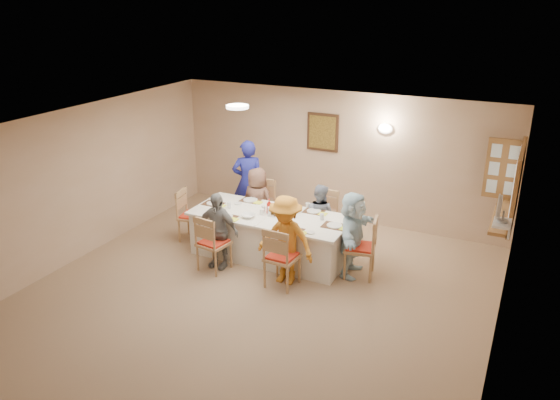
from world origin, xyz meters
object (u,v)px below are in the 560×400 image
at_px(chair_back_right, 322,219).
at_px(serving_hatch, 517,185).
at_px(desk_fan, 501,212).
at_px(diner_back_right, 319,216).
at_px(diner_front_right, 286,240).
at_px(dining_table, 270,235).
at_px(condiment_ketchup, 269,206).
at_px(chair_back_left, 261,207).
at_px(diner_front_left, 217,230).
at_px(diner_back_left, 257,202).
at_px(chair_front_right, 282,256).
at_px(chair_left_end, 192,215).
at_px(chair_front_left, 214,242).
at_px(diner_right_end, 353,234).
at_px(chair_right_end, 360,247).
at_px(caregiver, 248,182).

bearing_deg(chair_back_right, serving_hatch, 6.87).
xyz_separation_m(desk_fan, diner_back_right, (-2.89, 1.05, -0.97)).
height_order(chair_back_right, diner_front_right, diner_front_right).
relative_size(dining_table, condiment_ketchup, 10.57).
relative_size(chair_back_left, diner_front_left, 0.79).
bearing_deg(chair_back_right, diner_back_left, -170.84).
relative_size(chair_front_right, diner_back_right, 0.85).
distance_m(chair_left_end, diner_front_left, 1.18).
xyz_separation_m(serving_hatch, condiment_ketchup, (-3.64, -0.94, -0.62)).
relative_size(chair_front_right, chair_left_end, 1.05).
height_order(chair_front_left, diner_front_right, diner_front_right).
bearing_deg(diner_front_right, diner_right_end, 41.70).
height_order(desk_fan, diner_back_right, desk_fan).
bearing_deg(diner_back_right, chair_back_left, -0.02).
bearing_deg(condiment_ketchup, chair_left_end, -178.61).
height_order(dining_table, diner_right_end, diner_right_end).
xyz_separation_m(chair_right_end, diner_back_left, (-2.15, 0.68, 0.14)).
bearing_deg(caregiver, chair_back_left, 111.09).
distance_m(chair_left_end, condiment_ketchup, 1.57).
bearing_deg(serving_hatch, diner_front_left, -158.43).
xyz_separation_m(chair_right_end, condiment_ketchup, (-1.59, 0.04, 0.39)).
xyz_separation_m(chair_left_end, diner_right_end, (2.97, 0.00, 0.22)).
height_order(serving_hatch, chair_left_end, serving_hatch).
xyz_separation_m(desk_fan, chair_back_left, (-4.09, 1.17, -1.06)).
height_order(chair_left_end, caregiver, caregiver).
xyz_separation_m(chair_front_right, diner_back_left, (-1.20, 1.48, 0.15)).
relative_size(diner_right_end, condiment_ketchup, 5.49).
relative_size(diner_back_right, diner_right_end, 0.84).
height_order(diner_back_right, caregiver, caregiver).
xyz_separation_m(chair_back_right, chair_right_end, (0.95, -0.80, 0.01)).
distance_m(diner_back_left, diner_back_right, 1.20).
relative_size(chair_left_end, chair_right_end, 0.94).
bearing_deg(condiment_ketchup, serving_hatch, 14.53).
bearing_deg(chair_back_left, caregiver, 136.43).
distance_m(chair_front_left, chair_front_right, 1.20).
distance_m(serving_hatch, chair_back_left, 4.32).
height_order(desk_fan, diner_front_right, desk_fan).
xyz_separation_m(chair_front_left, diner_front_left, (-0.00, 0.12, 0.15)).
distance_m(dining_table, diner_back_left, 0.94).
bearing_deg(diner_front_right, diner_back_right, 92.03).
height_order(diner_back_right, condiment_ketchup, diner_back_right).
xyz_separation_m(diner_back_left, condiment_ketchup, (0.56, -0.64, 0.24)).
relative_size(chair_back_left, chair_front_right, 1.01).
bearing_deg(chair_back_right, diner_right_end, -40.85).
bearing_deg(chair_front_left, diner_back_left, -81.55).
distance_m(desk_fan, chair_left_end, 5.17).
bearing_deg(chair_left_end, chair_front_left, -139.04).
height_order(chair_back_left, chair_front_right, chair_back_left).
bearing_deg(diner_front_right, condiment_ketchup, 133.69).
bearing_deg(chair_right_end, chair_back_left, -120.65).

